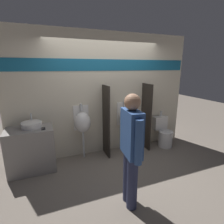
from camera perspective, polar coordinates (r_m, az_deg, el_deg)
The scene contains 11 objects.
ground_plane at distance 3.90m, azimuth 0.94°, elevation -15.73°, with size 16.00×16.00×0.00m, color #70665B.
display_wall at distance 3.97m, azimuth -2.26°, elevation 5.80°, with size 4.16×0.07×2.70m.
sink_counter at distance 3.75m, azimuth -24.81°, elevation -11.08°, with size 0.84×0.55×0.85m.
sink_basin at distance 3.63m, azimuth -24.78°, elevation -3.79°, with size 0.37×0.37×0.24m.
cell_phone at distance 3.48m, azimuth -21.50°, elevation -5.04°, with size 0.07×0.14×0.01m.
divider_near_counter at distance 3.86m, azimuth -1.93°, elevation -3.13°, with size 0.03×0.42×1.59m.
divider_mid at distance 4.29m, azimuth 11.06°, elevation -1.57°, with size 0.03×0.42×1.59m.
urinal_near_counter at distance 3.79m, azimuth -9.62°, elevation -3.37°, with size 0.35×0.30×1.20m.
urinal_far at distance 4.11m, azimuth 4.48°, elevation -1.81°, with size 0.35×0.30×1.20m.
toilet at distance 4.68m, azimuth 16.55°, elevation -6.81°, with size 0.37×0.52×0.87m.
person_in_vest at distance 2.43m, azimuth 6.25°, elevation -11.36°, with size 0.22×0.57×1.64m.
Camera 1 is at (-1.28, -3.11, 1.96)m, focal length 28.00 mm.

